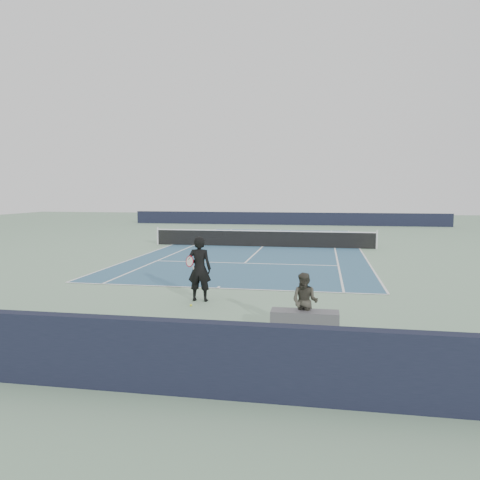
% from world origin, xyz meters
% --- Properties ---
extents(ground, '(80.00, 80.00, 0.00)m').
position_xyz_m(ground, '(0.00, 0.00, 0.00)').
color(ground, gray).
extents(court_surface, '(10.97, 23.77, 0.01)m').
position_xyz_m(court_surface, '(0.00, 0.00, 0.01)').
color(court_surface, '#325A77').
rests_on(court_surface, ground).
extents(tennis_net, '(12.90, 0.10, 1.07)m').
position_xyz_m(tennis_net, '(0.00, 0.00, 0.50)').
color(tennis_net, silver).
rests_on(tennis_net, ground).
extents(windscreen_far, '(30.00, 0.25, 1.20)m').
position_xyz_m(windscreen_far, '(0.00, 17.88, 0.60)').
color(windscreen_far, black).
rests_on(windscreen_far, ground).
extents(windscreen_near, '(30.00, 0.25, 1.20)m').
position_xyz_m(windscreen_near, '(0.00, -19.88, 0.60)').
color(windscreen_near, black).
rests_on(windscreen_near, ground).
extents(tennis_player, '(0.82, 0.52, 1.92)m').
position_xyz_m(tennis_player, '(-0.13, -13.67, 0.96)').
color(tennis_player, black).
rests_on(tennis_player, ground).
extents(tennis_ball, '(0.07, 0.07, 0.07)m').
position_xyz_m(tennis_ball, '(-0.20, -14.37, 0.03)').
color(tennis_ball, yellow).
rests_on(tennis_ball, ground).
extents(spectator_bench, '(1.63, 0.95, 1.37)m').
position_xyz_m(spectator_bench, '(3.04, -16.23, 0.49)').
color(spectator_bench, '#504F54').
rests_on(spectator_bench, ground).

